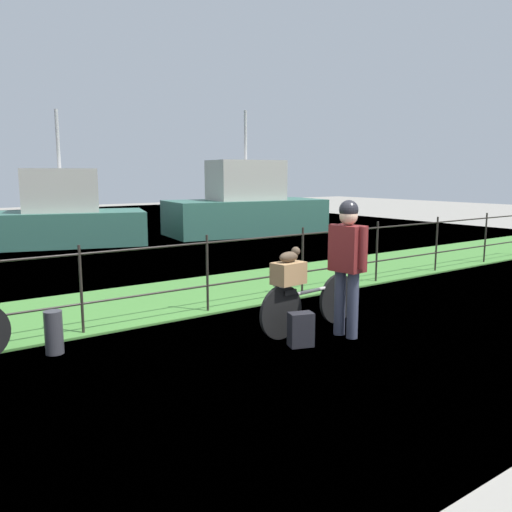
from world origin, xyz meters
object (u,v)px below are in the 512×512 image
at_px(cyclist_person, 347,256).
at_px(moored_boat_far, 62,218).
at_px(mooring_bollard, 54,332).
at_px(bicycle_main, 310,304).
at_px(wooden_crate, 289,273).
at_px(backpack_on_paving, 301,329).
at_px(moored_boat_near, 246,207).
at_px(terrier_dog, 290,256).

relative_size(cyclist_person, moored_boat_far, 0.35).
bearing_deg(mooring_bollard, cyclist_person, -25.10).
xyz_separation_m(bicycle_main, wooden_crate, (-0.39, -0.04, 0.45)).
height_order(bicycle_main, backpack_on_paving, bicycle_main).
bearing_deg(moored_boat_near, terrier_dog, -121.88).
bearing_deg(moored_boat_near, bicycle_main, -120.38).
height_order(mooring_bollard, moored_boat_near, moored_boat_near).
distance_m(cyclist_person, backpack_on_paving, 1.06).
height_order(mooring_bollard, moored_boat_far, moored_boat_far).
height_order(wooden_crate, cyclist_person, cyclist_person).
bearing_deg(wooden_crate, mooring_bollard, 157.07).
bearing_deg(terrier_dog, bicycle_main, 5.61).
height_order(bicycle_main, moored_boat_near, moored_boat_near).
relative_size(bicycle_main, cyclist_person, 1.02).
xyz_separation_m(moored_boat_near, moored_boat_far, (-5.79, 0.70, -0.11)).
bearing_deg(terrier_dog, moored_boat_far, 89.33).
distance_m(wooden_crate, cyclist_person, 0.74).
relative_size(bicycle_main, backpack_on_paving, 4.29).
relative_size(wooden_crate, moored_boat_near, 0.07).
distance_m(terrier_dog, backpack_on_paving, 0.90).
height_order(bicycle_main, terrier_dog, terrier_dog).
bearing_deg(wooden_crate, backpack_on_paving, -105.66).
distance_m(terrier_dog, moored_boat_near, 11.19).
bearing_deg(backpack_on_paving, bicycle_main, 57.82).
relative_size(bicycle_main, terrier_dog, 5.35).
distance_m(wooden_crate, moored_boat_far, 10.21).
height_order(backpack_on_paving, mooring_bollard, mooring_bollard).
distance_m(terrier_dog, mooring_bollard, 2.84).
height_order(backpack_on_paving, moored_boat_near, moored_boat_near).
xyz_separation_m(wooden_crate, mooring_bollard, (-2.50, 1.06, -0.56)).
relative_size(terrier_dog, cyclist_person, 0.19).
bearing_deg(wooden_crate, bicycle_main, 5.61).
xyz_separation_m(cyclist_person, backpack_on_paving, (-0.70, 0.04, -0.80)).
relative_size(bicycle_main, mooring_bollard, 3.50).
distance_m(bicycle_main, cyclist_person, 0.81).
height_order(terrier_dog, moored_boat_far, moored_boat_far).
bearing_deg(cyclist_person, mooring_bollard, 154.90).
relative_size(wooden_crate, backpack_on_paving, 0.99).
distance_m(bicycle_main, moored_boat_near, 10.99).
xyz_separation_m(terrier_dog, mooring_bollard, (-2.53, 1.06, -0.77)).
xyz_separation_m(bicycle_main, mooring_bollard, (-2.89, 1.02, -0.11)).
relative_size(backpack_on_paving, mooring_bollard, 0.82).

